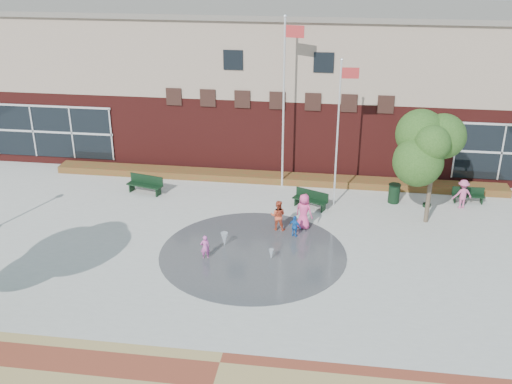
# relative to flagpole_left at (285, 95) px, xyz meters

# --- Properties ---
(ground) EXTENTS (120.00, 120.00, 0.00)m
(ground) POSITION_rel_flagpole_left_xyz_m (-0.55, -10.99, -5.27)
(ground) COLOR #666056
(ground) RESTS_ON ground
(plaza_concrete) EXTENTS (46.00, 18.00, 0.01)m
(plaza_concrete) POSITION_rel_flagpole_left_xyz_m (-0.55, -6.99, -5.26)
(plaza_concrete) COLOR #A8A8A0
(plaza_concrete) RESTS_ON ground
(splash_pad) EXTENTS (8.40, 8.40, 0.01)m
(splash_pad) POSITION_rel_flagpole_left_xyz_m (-0.55, -7.99, -5.26)
(splash_pad) COLOR #383A3D
(splash_pad) RESTS_ON ground
(library_building) EXTENTS (44.40, 10.40, 9.20)m
(library_building) POSITION_rel_flagpole_left_xyz_m (-0.55, 6.49, -0.62)
(library_building) COLOR #4F1715
(library_building) RESTS_ON ground
(flower_bed) EXTENTS (26.00, 1.20, 0.40)m
(flower_bed) POSITION_rel_flagpole_left_xyz_m (-0.55, 0.61, -5.27)
(flower_bed) COLOR maroon
(flower_bed) RESTS_ON ground
(flagpole_left) EXTENTS (1.10, 0.28, 9.46)m
(flagpole_left) POSITION_rel_flagpole_left_xyz_m (0.00, 0.00, 0.00)
(flagpole_left) COLOR white
(flagpole_left) RESTS_ON ground
(flagpole_right) EXTENTS (0.96, 0.16, 7.75)m
(flagpole_right) POSITION_rel_flagpole_left_xyz_m (2.96, -2.17, -0.94)
(flagpole_right) COLOR white
(flagpole_right) RESTS_ON ground
(lamp_right) EXTENTS (0.46, 0.46, 4.34)m
(lamp_right) POSITION_rel_flagpole_left_xyz_m (7.78, -1.72, -2.57)
(lamp_right) COLOR black
(lamp_right) RESTS_ON ground
(bench_left) EXTENTS (2.10, 1.03, 1.02)m
(bench_left) POSITION_rel_flagpole_left_xyz_m (-7.44, -2.11, -4.94)
(bench_left) COLOR black
(bench_left) RESTS_ON ground
(bench_mid) EXTENTS (1.92, 1.23, 0.94)m
(bench_mid) POSITION_rel_flagpole_left_xyz_m (1.70, -2.74, -4.97)
(bench_mid) COLOR black
(bench_mid) RESTS_ON ground
(bench_right) EXTENTS (1.68, 0.51, 0.84)m
(bench_right) POSITION_rel_flagpole_left_xyz_m (10.00, -0.88, -5.00)
(bench_right) COLOR black
(bench_right) RESTS_ON ground
(trash_can) EXTENTS (0.64, 0.64, 1.06)m
(trash_can) POSITION_rel_flagpole_left_xyz_m (6.08, -1.42, -4.73)
(trash_can) COLOR black
(trash_can) RESTS_ON ground
(tree_mid) EXTENTS (3.15, 3.15, 5.31)m
(tree_mid) POSITION_rel_flagpole_left_xyz_m (7.52, -3.56, -1.40)
(tree_mid) COLOR #483A2D
(tree_mid) RESTS_ON ground
(water_jet_a) EXTENTS (0.34, 0.34, 0.67)m
(water_jet_a) POSITION_rel_flagpole_left_xyz_m (-1.94, -7.51, -5.27)
(water_jet_a) COLOR white
(water_jet_a) RESTS_ON ground
(water_jet_b) EXTENTS (0.22, 0.22, 0.50)m
(water_jet_b) POSITION_rel_flagpole_left_xyz_m (0.34, -8.44, -5.27)
(water_jet_b) COLOR white
(water_jet_b) RESTS_ON ground
(child_splash) EXTENTS (0.48, 0.40, 1.14)m
(child_splash) POSITION_rel_flagpole_left_xyz_m (-2.56, -8.72, -4.70)
(child_splash) COLOR #CF52AC
(child_splash) RESTS_ON ground
(adult_red) EXTENTS (0.77, 0.61, 1.54)m
(adult_red) POSITION_rel_flagpole_left_xyz_m (0.31, -5.49, -4.50)
(adult_red) COLOR #CF4F30
(adult_red) RESTS_ON ground
(adult_pink) EXTENTS (1.04, 0.89, 1.79)m
(adult_pink) POSITION_rel_flagpole_left_xyz_m (1.52, -5.12, -4.37)
(adult_pink) COLOR #F0458A
(adult_pink) RESTS_ON ground
(child_blue) EXTENTS (0.69, 0.53, 1.09)m
(child_blue) POSITION_rel_flagpole_left_xyz_m (1.18, -6.11, -4.72)
(child_blue) COLOR blue
(child_blue) RESTS_ON ground
(person_bench) EXTENTS (1.14, 0.84, 1.58)m
(person_bench) POSITION_rel_flagpole_left_xyz_m (9.54, -1.61, -4.48)
(person_bench) COLOR #CE588E
(person_bench) RESTS_ON ground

